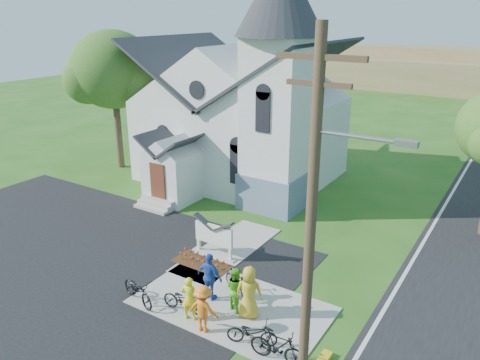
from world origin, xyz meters
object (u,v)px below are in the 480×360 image
Objects in this scene: bike_3 at (278,347)px; cyclist_3 at (203,309)px; church_sign at (214,235)px; cyclist_1 at (236,289)px; bike_1 at (237,282)px; cyclist_4 at (249,292)px; bike_0 at (138,290)px; bike_4 at (252,333)px; utility_pole at (314,212)px; cyclist_2 at (210,277)px; bike_2 at (184,300)px; cyclist_0 at (189,298)px.

cyclist_3 is at bearing 85.32° from bike_3.
church_sign is 1.33× the size of cyclist_1.
cyclist_4 is at bearing -106.74° from bike_1.
bike_4 is (4.72, 0.28, -0.07)m from bike_0.
bike_4 is at bearing -113.68° from bike_1.
bike_0 is at bearing 85.32° from bike_3.
utility_pole is 6.03× the size of cyclist_1.
cyclist_4 reaches higher than bike_3.
cyclist_2 is 1.01× the size of bike_3.
church_sign is 0.22× the size of utility_pole.
cyclist_2 reaches higher than bike_2.
utility_pole is 5.39m from bike_4.
church_sign is 7.08m from bike_3.
bike_3 reaches higher than bike_2.
bike_4 is (0.85, -1.20, -0.54)m from cyclist_4.
cyclist_4 reaches higher than cyclist_2.
church_sign is 6.09m from bike_4.
bike_3 is (5.80, 0.00, 0.05)m from bike_0.
bike_2 is 2.95m from bike_4.
cyclist_2 reaches higher than bike_1.
bike_0 is (-6.84, 0.30, -4.85)m from utility_pole.
bike_0 is 0.99× the size of cyclist_4.
bike_1 is at bearing -60.74° from cyclist_4.
cyclist_4 is at bearing 178.41° from cyclist_2.
cyclist_1 is 0.98× the size of cyclist_3.
bike_4 is (1.95, -2.14, -0.06)m from bike_1.
cyclist_2 is 1.11× the size of cyclist_3.
utility_pole reaches higher than cyclist_1.
utility_pole is at bearing -110.79° from bike_3.
church_sign is 1.34× the size of bike_1.
cyclist_2 is at bearing 21.65° from cyclist_1.
cyclist_4 is at bearing -39.12° from church_sign.
cyclist_1 reaches higher than bike_4.
utility_pole is 6.07× the size of bike_1.
utility_pole is 8.39m from bike_0.
church_sign reaches higher than bike_3.
cyclist_4 is (2.09, 1.00, 0.52)m from bike_2.
church_sign is 4.08m from cyclist_1.
bike_1 is 0.95× the size of bike_2.
utility_pole is 5.36× the size of cyclist_2.
bike_0 reaches higher than bike_4.
utility_pole is 5.20× the size of bike_0.
cyclist_4 is (-1.93, 1.48, 0.41)m from bike_3.
cyclist_3 is 1.02× the size of bike_4.
cyclist_2 is at bearing -36.43° from bike_0.
cyclist_4 reaches higher than cyclist_0.
bike_3 reaches higher than bike_1.
cyclist_0 is at bearing -64.96° from church_sign.
bike_3 is (2.80, 0.00, -0.29)m from cyclist_3.
bike_4 is at bearing 164.70° from utility_pole.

